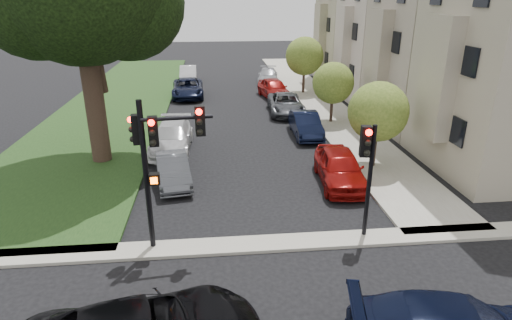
{
  "coord_description": "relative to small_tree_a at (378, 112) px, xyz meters",
  "views": [
    {
      "loc": [
        -1.59,
        -10.56,
        8.1
      ],
      "look_at": [
        0.0,
        5.0,
        2.0
      ],
      "focal_mm": 30.0,
      "sensor_mm": 36.0,
      "label": 1
    }
  ],
  "objects": [
    {
      "name": "house_c",
      "position": [
        6.25,
        14.5,
        4.07
      ],
      "size": [
        7.7,
        7.55,
        15.97
      ],
      "color": "#AA9E8C",
      "rests_on": "ground"
    },
    {
      "name": "traffic_signal_main",
      "position": [
        -9.59,
        -6.27,
        0.69
      ],
      "size": [
        2.52,
        0.66,
        5.16
      ],
      "color": "black",
      "rests_on": "ground"
    },
    {
      "name": "car_parked_6",
      "position": [
        -10.12,
        3.58,
        -2.12
      ],
      "size": [
        2.29,
        5.2,
        1.49
      ],
      "primitive_type": "imported",
      "rotation": [
        0.0,
        0.0,
        -0.04
      ],
      "color": "silver",
      "rests_on": "ground"
    },
    {
      "name": "house_b",
      "position": [
        6.25,
        7.0,
        4.07
      ],
      "size": [
        7.7,
        7.55,
        15.97
      ],
      "color": "gray",
      "rests_on": "ground"
    },
    {
      "name": "car_parked_5",
      "position": [
        -9.73,
        -0.89,
        -2.21
      ],
      "size": [
        2.01,
        4.16,
        1.31
      ],
      "primitive_type": "imported",
      "rotation": [
        0.0,
        0.0,
        0.16
      ],
      "color": "#3F4247",
      "rests_on": "ground"
    },
    {
      "name": "house_d",
      "position": [
        6.25,
        22.0,
        4.07
      ],
      "size": [
        7.7,
        7.55,
        15.97
      ],
      "color": "gray",
      "rests_on": "ground"
    },
    {
      "name": "sidewalk_right",
      "position": [
        0.55,
        15.5,
        -2.8
      ],
      "size": [
        3.5,
        44.0,
        0.12
      ],
      "primitive_type": "cube",
      "color": "#9F9786",
      "rests_on": "ground"
    },
    {
      "name": "car_parked_2",
      "position": [
        -2.61,
        10.64,
        -2.15
      ],
      "size": [
        2.62,
        5.23,
        1.42
      ],
      "primitive_type": "imported",
      "rotation": [
        0.0,
        0.0,
        -0.05
      ],
      "color": "#3F4247",
      "rests_on": "ground"
    },
    {
      "name": "car_parked_3",
      "position": [
        -2.76,
        15.63,
        -2.06
      ],
      "size": [
        2.61,
        4.95,
        1.6
      ],
      "primitive_type": "imported",
      "rotation": [
        0.0,
        0.0,
        0.16
      ],
      "color": "maroon",
      "rests_on": "ground"
    },
    {
      "name": "car_parked_4",
      "position": [
        -2.41,
        22.3,
        -2.19
      ],
      "size": [
        2.52,
        4.83,
        1.34
      ],
      "primitive_type": "imported",
      "rotation": [
        0.0,
        0.0,
        -0.14
      ],
      "color": "#999BA0",
      "rests_on": "ground"
    },
    {
      "name": "traffic_signal_secondary",
      "position": [
        -2.76,
        -6.31,
        0.04
      ],
      "size": [
        0.54,
        0.44,
        4.16
      ],
      "color": "black",
      "rests_on": "ground"
    },
    {
      "name": "small_tree_c",
      "position": [
        -0.0,
        17.01,
        0.33
      ],
      "size": [
        3.2,
        3.2,
        4.8
      ],
      "color": "#2E2018",
      "rests_on": "ground"
    },
    {
      "name": "car_parked_8",
      "position": [
        -9.87,
        16.69,
        -2.11
      ],
      "size": [
        2.72,
        5.54,
        1.51
      ],
      "primitive_type": "imported",
      "rotation": [
        0.0,
        0.0,
        0.04
      ],
      "color": "black",
      "rests_on": "ground"
    },
    {
      "name": "car_parked_9",
      "position": [
        -10.13,
        23.56,
        -2.11
      ],
      "size": [
        1.7,
        4.58,
        1.5
      ],
      "primitive_type": "imported",
      "rotation": [
        0.0,
        0.0,
        0.03
      ],
      "color": "silver",
      "rests_on": "ground"
    },
    {
      "name": "grass_strip",
      "position": [
        -15.2,
        15.5,
        -2.8
      ],
      "size": [
        8.0,
        44.0,
        0.12
      ],
      "primitive_type": "cube",
      "color": "#1B3515",
      "rests_on": "ground"
    },
    {
      "name": "small_tree_b",
      "position": [
        -0.0,
        7.93,
        -0.17
      ],
      "size": [
        2.69,
        2.69,
        4.04
      ],
      "color": "#2E2018",
      "rests_on": "ground"
    },
    {
      "name": "sidewalk_cross",
      "position": [
        -6.2,
        -6.5,
        -2.8
      ],
      "size": [
        60.0,
        1.0,
        0.12
      ],
      "primitive_type": "cube",
      "color": "#9F9786",
      "rests_on": "ground"
    },
    {
      "name": "small_tree_a",
      "position": [
        0.0,
        0.0,
        0.0
      ],
      "size": [
        2.87,
        2.87,
        4.3
      ],
      "color": "#2E2018",
      "rests_on": "ground"
    },
    {
      "name": "car_parked_0",
      "position": [
        -2.22,
        -1.72,
        -2.07
      ],
      "size": [
        2.21,
        4.78,
        1.58
      ],
      "primitive_type": "imported",
      "rotation": [
        0.0,
        0.0,
        -0.08
      ],
      "color": "maroon",
      "rests_on": "ground"
    },
    {
      "name": "car_parked_1",
      "position": [
        -2.27,
        5.34,
        -2.15
      ],
      "size": [
        1.61,
        4.38,
        1.43
      ],
      "primitive_type": "imported",
      "rotation": [
        0.0,
        0.0,
        -0.02
      ],
      "color": "black",
      "rests_on": "ground"
    },
    {
      "name": "ground",
      "position": [
        -6.2,
        -8.5,
        -2.86
      ],
      "size": [
        140.0,
        140.0,
        0.0
      ],
      "primitive_type": "plane",
      "color": "black",
      "rests_on": "ground"
    }
  ]
}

